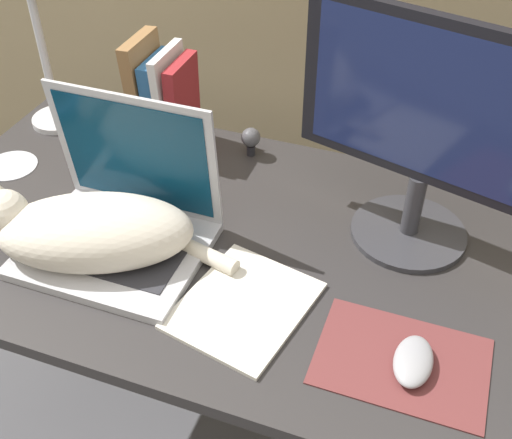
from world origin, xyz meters
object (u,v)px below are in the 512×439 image
external_monitor (429,129)px  desk_lamp (38,11)px  laptop (121,221)px  book_row (163,99)px  notepad (244,306)px  cd_disc (11,166)px  cat (89,230)px  computer_mouse (413,361)px  webcam (251,139)px

external_monitor → desk_lamp: size_ratio=1.10×
laptop → book_row: (-0.08, 0.36, 0.06)m
notepad → cd_disc: notepad is taller
cat → notepad: cat is taller
external_monitor → book_row: 0.64m
laptop → external_monitor: (0.53, 0.22, 0.20)m
book_row → desk_lamp: (-0.26, -0.04, 0.19)m
computer_mouse → book_row: book_row is taller
computer_mouse → desk_lamp: bearing=155.5°
external_monitor → notepad: size_ratio=1.75×
cat → book_row: 0.42m
computer_mouse → notepad: computer_mouse is taller
computer_mouse → notepad: size_ratio=0.38×
book_row → cd_disc: 0.38m
book_row → external_monitor: bearing=-13.0°
book_row → desk_lamp: size_ratio=0.57×
external_monitor → webcam: 0.48m
notepad → cd_disc: size_ratio=2.37×
laptop → computer_mouse: 0.60m
laptop → computer_mouse: (0.59, -0.11, -0.04)m
computer_mouse → notepad: bearing=174.5°
book_row → notepad: size_ratio=0.92×
external_monitor → notepad: (-0.24, -0.30, -0.25)m
laptop → book_row: 0.37m
cat → desk_lamp: 0.54m
laptop → desk_lamp: size_ratio=0.75×
cat → computer_mouse: (0.63, -0.05, -0.05)m
webcam → cd_disc: webcam is taller
laptop → external_monitor: size_ratio=0.69×
desk_lamp → cat: bearing=-50.4°
computer_mouse → external_monitor: bearing=100.9°
computer_mouse → cd_disc: (-0.96, 0.25, -0.02)m
external_monitor → cd_disc: 0.94m
desk_lamp → notepad: 0.80m
webcam → notepad: bearing=-71.0°
external_monitor → computer_mouse: size_ratio=4.60×
computer_mouse → cd_disc: 1.00m
cat → cd_disc: (-0.34, 0.20, -0.07)m
desk_lamp → external_monitor: bearing=-6.5°
cat → book_row: book_row is taller
desk_lamp → webcam: desk_lamp is taller
external_monitor → notepad: 0.45m
external_monitor → computer_mouse: bearing=-79.1°
laptop → cd_disc: laptop is taller
cat → computer_mouse: 0.63m
laptop → book_row: laptop is taller
laptop → webcam: bearing=71.0°
cd_disc → computer_mouse: bearing=-14.5°
external_monitor → webcam: size_ratio=7.12×
laptop → computer_mouse: bearing=-10.6°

